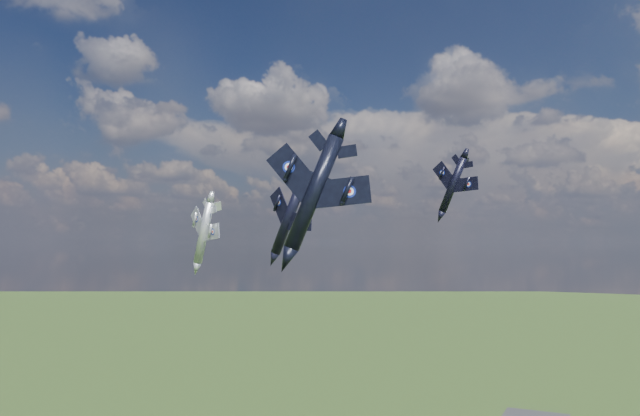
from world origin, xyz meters
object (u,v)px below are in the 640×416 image
at_px(jet_high_navy, 453,185).
at_px(jet_right_navy, 314,193).
at_px(jet_lead_navy, 288,220).
at_px(jet_left_silver, 204,232).

bearing_deg(jet_high_navy, jet_right_navy, -73.85).
distance_m(jet_right_navy, jet_high_navy, 53.85).
bearing_deg(jet_lead_navy, jet_right_navy, -35.61).
height_order(jet_high_navy, jet_left_silver, jet_high_navy).
relative_size(jet_right_navy, jet_high_navy, 1.07).
xyz_separation_m(jet_right_navy, jet_high_navy, (-1.34, 53.58, 5.21)).
bearing_deg(jet_lead_navy, jet_left_silver, -176.41).
bearing_deg(jet_right_navy, jet_high_navy, 73.68).
bearing_deg(jet_right_navy, jet_lead_navy, 105.56).
relative_size(jet_lead_navy, jet_right_navy, 0.95).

